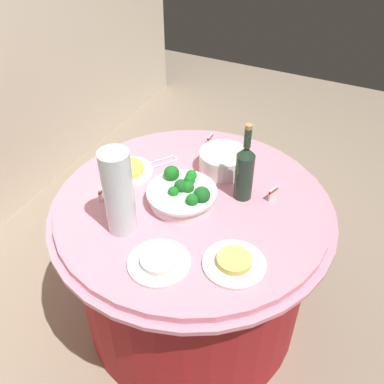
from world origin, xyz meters
The scene contains 13 objects.
ground_plane centered at (0.00, 0.00, 0.00)m, with size 6.00×6.00×0.00m, color gray.
buffet_table centered at (0.00, 0.00, 0.38)m, with size 1.16×1.16×0.74m.
broccoli_bowl centered at (-0.02, 0.03, 0.78)m, with size 0.28×0.28×0.12m.
plate_stack centered at (0.26, -0.03, 0.79)m, with size 0.21×0.21×0.09m.
wine_bottle centered at (0.12, -0.17, 0.87)m, with size 0.07×0.07×0.34m.
decorative_fruit_vase centered at (-0.25, 0.17, 0.89)m, with size 0.11×0.11×0.34m.
serving_tongs centered at (0.18, 0.24, 0.74)m, with size 0.16×0.13×0.01m.
food_plate_rice centered at (-0.35, -0.04, 0.75)m, with size 0.22×0.22×0.03m.
food_plate_fried_egg centered at (0.05, 0.34, 0.75)m, with size 0.22×0.22×0.03m.
food_plate_noodles centered at (-0.24, -0.28, 0.75)m, with size 0.22×0.22×0.04m.
label_placard_front centered at (0.41, 0.10, 0.77)m, with size 0.05×0.01×0.05m.
label_placard_mid centered at (-0.14, 0.33, 0.77)m, with size 0.05×0.02×0.05m.
label_placard_rear centered at (0.16, -0.29, 0.77)m, with size 0.05×0.03×0.05m.
Camera 1 is at (-1.19, -0.58, 1.89)m, focal length 40.75 mm.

